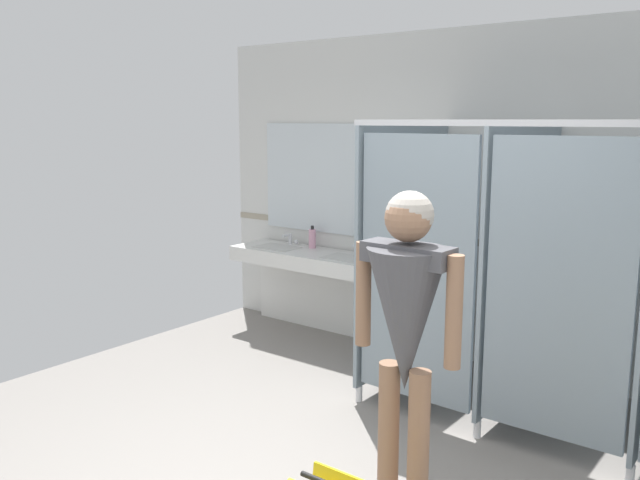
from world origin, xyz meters
The scene contains 7 objects.
wall_back centered at (0.00, 2.84, 1.41)m, with size 6.11×0.12×2.82m, color silver.
wall_back_tile_band centered at (0.00, 2.78, 1.05)m, with size 6.11×0.01×0.06m, color #9E937F.
vanity_counter centered at (-1.84, 2.57, 0.60)m, with size 1.70×0.53×0.94m.
mirror_panel centered at (-1.84, 2.77, 1.50)m, with size 1.60×0.02×1.06m, color silver.
bathroom_stalls centered at (0.81, 1.89, 1.08)m, with size 2.89×1.33×2.07m.
person_standing centered at (0.44, 0.36, 1.11)m, with size 0.60×0.42×1.73m.
soap_dispenser centered at (-1.96, 2.65, 0.92)m, with size 0.07×0.07×0.22m.
Camera 1 is at (2.03, -2.40, 2.07)m, focal length 37.50 mm.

